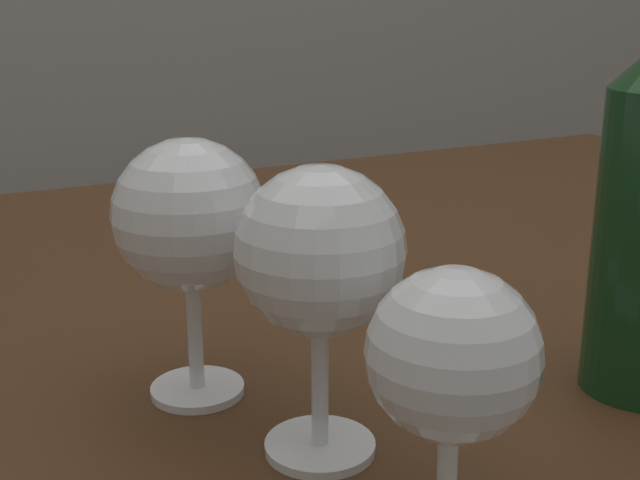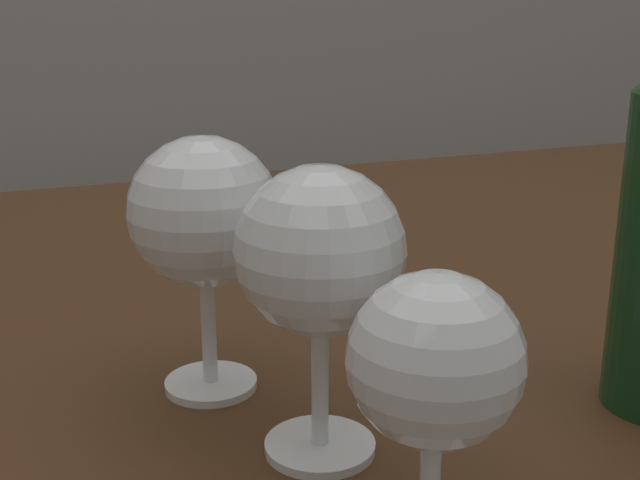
# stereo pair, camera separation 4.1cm
# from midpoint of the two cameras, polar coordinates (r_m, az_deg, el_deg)

# --- Properties ---
(dining_table) EXTENTS (1.49, 0.89, 0.72)m
(dining_table) POSITION_cam_midpoint_polar(r_m,az_deg,el_deg) (0.73, -2.27, -8.91)
(dining_table) COLOR #472B16
(dining_table) RESTS_ON ground_plane
(wine_glass_chardonnay) EXTENTS (0.07, 0.07, 0.13)m
(wine_glass_chardonnay) POSITION_cam_midpoint_polar(r_m,az_deg,el_deg) (0.35, 5.72, -8.33)
(wine_glass_chardonnay) COLOR white
(wine_glass_chardonnay) RESTS_ON dining_table
(wine_glass_port) EXTENTS (0.09, 0.09, 0.15)m
(wine_glass_port) POSITION_cam_midpoint_polar(r_m,az_deg,el_deg) (0.41, -2.84, -1.29)
(wine_glass_port) COLOR white
(wine_glass_port) RESTS_ON dining_table
(wine_glass_amber) EXTENTS (0.09, 0.09, 0.16)m
(wine_glass_amber) POSITION_cam_midpoint_polar(r_m,az_deg,el_deg) (0.48, -11.28, 1.26)
(wine_glass_amber) COLOR white
(wine_glass_amber) RESTS_ON dining_table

